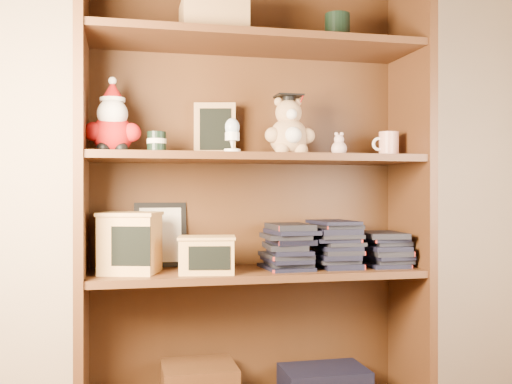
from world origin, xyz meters
TOP-DOWN VIEW (x-y plane):
  - bookcase at (0.21, 1.36)m, footprint 1.20×0.35m
  - shelf_lower at (0.21, 1.30)m, footprint 1.14×0.33m
  - shelf_upper at (0.21, 1.30)m, footprint 1.14×0.33m
  - santa_plush at (-0.27, 1.30)m, footprint 0.18×0.13m
  - teachers_tin at (-0.13, 1.30)m, footprint 0.07×0.07m
  - chalkboard_plaque at (0.09, 1.42)m, footprint 0.15×0.10m
  - egg_cup at (0.12, 1.23)m, footprint 0.06×0.06m
  - grad_teddy_bear at (0.33, 1.30)m, footprint 0.18×0.15m
  - pink_figurine at (0.52, 1.30)m, footprint 0.06×0.06m
  - teacher_mug at (0.71, 1.30)m, footprint 0.10×0.07m
  - certificate_frame at (-0.11, 1.44)m, footprint 0.19×0.05m
  - treats_box at (-0.22, 1.30)m, footprint 0.23×0.23m
  - pencils_box at (0.03, 1.24)m, footprint 0.21×0.16m
  - book_stack_left at (0.33, 1.30)m, footprint 0.14×0.20m
  - book_stack_mid at (0.50, 1.30)m, footprint 0.14×0.20m
  - book_stack_right at (0.70, 1.30)m, footprint 0.14×0.20m

SIDE VIEW (x-z plane):
  - shelf_lower at x=0.21m, z-range 0.53..0.55m
  - pencils_box at x=0.03m, z-range 0.55..0.67m
  - book_stack_right at x=0.70m, z-range 0.55..0.68m
  - book_stack_left at x=0.33m, z-range 0.55..0.71m
  - book_stack_mid at x=0.50m, z-range 0.55..0.73m
  - treats_box at x=-0.22m, z-range 0.55..0.75m
  - certificate_frame at x=-0.11m, z-range 0.55..0.78m
  - bookcase at x=0.21m, z-range -0.02..1.58m
  - shelf_upper at x=0.21m, z-range 0.93..0.95m
  - pink_figurine at x=0.52m, z-range 0.94..1.03m
  - teachers_tin at x=-0.13m, z-range 0.95..1.02m
  - teacher_mug at x=0.71m, z-range 0.95..1.04m
  - egg_cup at x=0.12m, z-range 0.95..1.07m
  - grad_teddy_bear at x=0.33m, z-range 0.92..1.14m
  - chalkboard_plaque at x=0.09m, z-range 0.95..1.14m
  - santa_plush at x=-0.27m, z-range 0.91..1.17m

